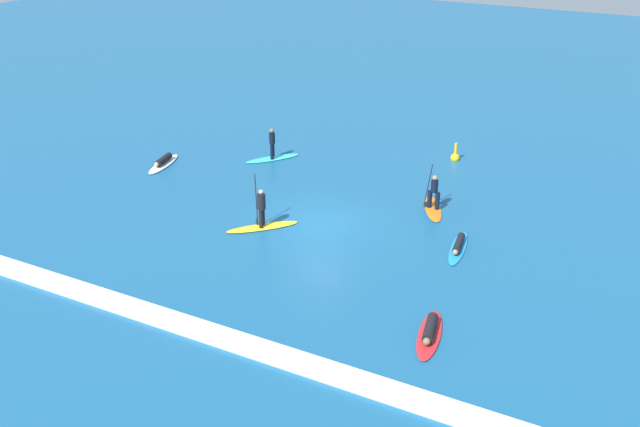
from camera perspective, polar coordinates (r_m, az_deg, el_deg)
The scene contains 9 objects.
ground_plane at distance 31.61m, azimuth -0.00°, elevation -0.82°, with size 120.00×120.00×0.00m, color #195684.
surfer_on_yellow_board at distance 31.17m, azimuth -4.54°, elevation -0.35°, with size 2.62×2.73×2.36m.
surfer_on_red_board at distance 24.49m, azimuth 8.51°, elevation -9.08°, with size 1.36×3.09×0.45m.
surfer_on_white_board at distance 38.86m, azimuth -12.06°, elevation 3.91°, with size 1.32×3.04×0.45m.
surfer_on_blue_board at distance 30.02m, azimuth 10.68°, elevation -2.49°, with size 1.07×3.14×0.38m.
surfer_on_orange_board at distance 33.19m, azimuth 8.78°, elevation 0.97°, with size 1.88×2.84×2.13m.
surfer_on_teal_board at distance 38.81m, azimuth -3.71°, elevation 4.83°, with size 2.35×2.85×1.69m.
marker_buoy at distance 39.31m, azimuth 10.44°, elevation 4.35°, with size 0.48×0.48×1.07m.
wave_crest at distance 24.94m, azimuth -9.94°, elevation -8.68°, with size 25.87×0.90×0.18m, color white.
Camera 1 is at (13.32, -25.15, 13.76)m, focal length 41.24 mm.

